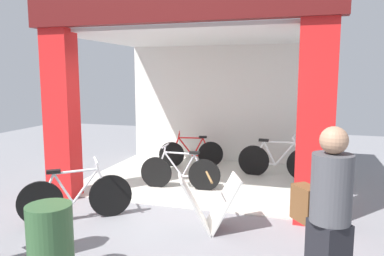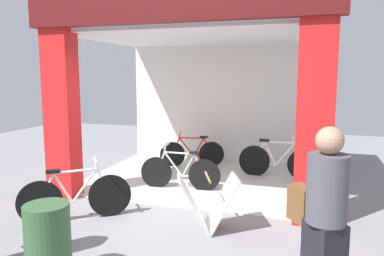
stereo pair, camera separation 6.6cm
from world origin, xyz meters
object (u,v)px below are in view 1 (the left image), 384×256
(pedestrian_0, at_px, (327,225))
(bicycle_parked_0, at_px, (76,197))
(bicycle_inside_0, at_px, (191,153))
(sandwich_board_sign, at_px, (209,203))
(trash_bin, at_px, (51,244))
(bicycle_inside_2, at_px, (180,172))
(bicycle_inside_1, at_px, (278,161))

(pedestrian_0, bearing_deg, bicycle_parked_0, 157.26)
(bicycle_inside_0, xyz_separation_m, sandwich_board_sign, (1.25, -3.28, 0.05))
(sandwich_board_sign, relative_size, pedestrian_0, 0.56)
(bicycle_parked_0, relative_size, sandwich_board_sign, 1.38)
(sandwich_board_sign, xyz_separation_m, trash_bin, (-1.19, -1.72, 0.03))
(pedestrian_0, bearing_deg, sandwich_board_sign, 130.74)
(bicycle_inside_0, height_order, bicycle_inside_2, bicycle_inside_2)
(bicycle_inside_0, xyz_separation_m, trash_bin, (0.06, -4.99, 0.08))
(bicycle_parked_0, bearing_deg, trash_bin, -64.64)
(bicycle_parked_0, bearing_deg, pedestrian_0, -22.74)
(bicycle_inside_0, bearing_deg, bicycle_inside_2, -79.71)
(bicycle_inside_0, distance_m, sandwich_board_sign, 3.51)
(bicycle_inside_2, height_order, pedestrian_0, pedestrian_0)
(bicycle_inside_1, bearing_deg, bicycle_inside_2, -141.37)
(sandwich_board_sign, height_order, trash_bin, trash_bin)
(bicycle_inside_2, xyz_separation_m, bicycle_parked_0, (-0.95, -1.82, 0.02))
(sandwich_board_sign, bearing_deg, bicycle_inside_1, 76.55)
(bicycle_inside_2, relative_size, bicycle_parked_0, 1.14)
(sandwich_board_sign, height_order, pedestrian_0, pedestrian_0)
(bicycle_inside_0, bearing_deg, trash_bin, -89.36)
(bicycle_inside_0, height_order, pedestrian_0, pedestrian_0)
(pedestrian_0, bearing_deg, bicycle_inside_2, 126.14)
(bicycle_parked_0, distance_m, sandwich_board_sign, 1.91)
(bicycle_inside_1, xyz_separation_m, bicycle_parked_0, (-2.58, -3.12, -0.01))
(bicycle_inside_1, relative_size, sandwich_board_sign, 1.72)
(bicycle_inside_1, distance_m, pedestrian_0, 4.58)
(bicycle_inside_1, xyz_separation_m, pedestrian_0, (0.71, -4.50, 0.51))
(bicycle_inside_0, height_order, bicycle_inside_1, bicycle_inside_1)
(pedestrian_0, height_order, trash_bin, pedestrian_0)
(bicycle_inside_1, bearing_deg, trash_bin, -112.27)
(bicycle_parked_0, height_order, sandwich_board_sign, bicycle_parked_0)
(bicycle_inside_1, height_order, trash_bin, bicycle_inside_1)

